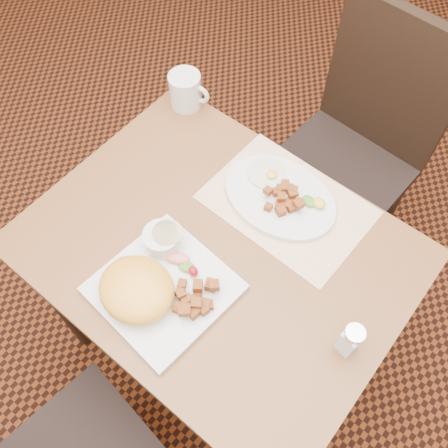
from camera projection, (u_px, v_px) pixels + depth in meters
ground at (220, 343)px, 1.85m from camera, size 8.00×8.00×0.00m
table at (218, 267)px, 1.30m from camera, size 0.90×0.70×0.75m
chair_far at (357, 143)px, 1.65m from camera, size 0.44×0.45×0.97m
placemat at (287, 205)px, 1.27m from camera, size 0.41×0.29×0.00m
plate_square at (164, 288)px, 1.15m from camera, size 0.30×0.30×0.02m
plate_oval at (280, 197)px, 1.27m from camera, size 0.31×0.23×0.02m
hollandaise_mound at (136, 289)px, 1.10m from camera, size 0.18×0.16×0.07m
ramekin at (162, 239)px, 1.17m from camera, size 0.09×0.09×0.05m
garnish_sq at (183, 263)px, 1.16m from camera, size 0.10×0.06×0.03m
fried_egg at (267, 173)px, 1.30m from camera, size 0.10×0.10×0.02m
garnish_ov at (315, 202)px, 1.24m from camera, size 0.07×0.05×0.02m
salt_shaker at (351, 340)px, 1.04m from camera, size 0.05×0.05×0.10m
coffee_mug at (186, 90)px, 1.41m from camera, size 0.12×0.09×0.10m
home_fries_sq at (194, 301)px, 1.11m from camera, size 0.11×0.12×0.04m
home_fries_ov at (286, 199)px, 1.24m from camera, size 0.11×0.11×0.03m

